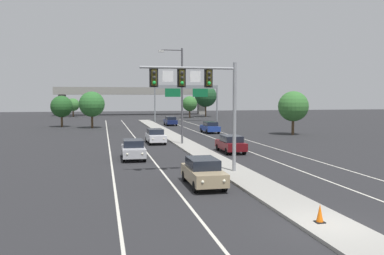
{
  "coord_description": "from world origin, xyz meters",
  "views": [
    {
      "loc": [
        -8.59,
        -14.05,
        5.11
      ],
      "look_at": [
        -3.2,
        10.54,
        3.2
      ],
      "focal_mm": 38.16,
      "sensor_mm": 36.0,
      "label": 1
    }
  ],
  "objects_px": {
    "street_lamp_median": "(180,90)",
    "car_receding_navy": "(170,121)",
    "highway_sign_gantry": "(186,91)",
    "tree_far_left_c": "(92,104)",
    "tree_far_right_c": "(293,106)",
    "car_oncoming_silver": "(133,149)",
    "car_oncoming_tan": "(203,172)",
    "tree_far_left_a": "(62,107)",
    "overhead_signal_mast": "(202,91)",
    "car_oncoming_white": "(155,136)",
    "tree_far_left_b": "(73,105)",
    "car_receding_darkred": "(231,144)",
    "car_receding_blue": "(210,127)",
    "traffic_cone_median_nose": "(320,214)",
    "tree_far_right_b": "(190,104)",
    "tree_far_right_a": "(206,96)"
  },
  "relations": [
    {
      "from": "car_receding_darkred",
      "to": "traffic_cone_median_nose",
      "type": "xyz_separation_m",
      "value": [
        -3.1,
        -21.13,
        -0.31
      ]
    },
    {
      "from": "traffic_cone_median_nose",
      "to": "tree_far_left_b",
      "type": "xyz_separation_m",
      "value": [
        -15.63,
        92.63,
        2.54
      ]
    },
    {
      "from": "car_oncoming_tan",
      "to": "car_oncoming_white",
      "type": "xyz_separation_m",
      "value": [
        0.02,
        21.74,
        0.0
      ]
    },
    {
      "from": "car_oncoming_tan",
      "to": "tree_far_right_a",
      "type": "height_order",
      "value": "tree_far_right_a"
    },
    {
      "from": "car_oncoming_white",
      "to": "car_receding_blue",
      "type": "xyz_separation_m",
      "value": [
        9.14,
        11.18,
        0.0
      ]
    },
    {
      "from": "street_lamp_median",
      "to": "car_receding_darkred",
      "type": "xyz_separation_m",
      "value": [
        3.42,
        -6.86,
        -4.97
      ]
    },
    {
      "from": "car_oncoming_silver",
      "to": "tree_far_left_b",
      "type": "relative_size",
      "value": 0.96
    },
    {
      "from": "overhead_signal_mast",
      "to": "tree_far_left_a",
      "type": "bearing_deg",
      "value": 105.94
    },
    {
      "from": "street_lamp_median",
      "to": "car_oncoming_white",
      "type": "distance_m",
      "value": 5.81
    },
    {
      "from": "tree_far_right_c",
      "to": "car_oncoming_silver",
      "type": "bearing_deg",
      "value": -143.14
    },
    {
      "from": "overhead_signal_mast",
      "to": "car_oncoming_silver",
      "type": "bearing_deg",
      "value": 117.1
    },
    {
      "from": "car_receding_navy",
      "to": "car_oncoming_white",
      "type": "bearing_deg",
      "value": -102.7
    },
    {
      "from": "street_lamp_median",
      "to": "car_receding_blue",
      "type": "relative_size",
      "value": 2.22
    },
    {
      "from": "car_oncoming_white",
      "to": "tree_far_right_b",
      "type": "bearing_deg",
      "value": 73.98
    },
    {
      "from": "overhead_signal_mast",
      "to": "car_receding_navy",
      "type": "distance_m",
      "value": 46.06
    },
    {
      "from": "street_lamp_median",
      "to": "overhead_signal_mast",
      "type": "bearing_deg",
      "value": -95.7
    },
    {
      "from": "car_oncoming_tan",
      "to": "car_oncoming_silver",
      "type": "bearing_deg",
      "value": 105.98
    },
    {
      "from": "car_oncoming_white",
      "to": "car_receding_navy",
      "type": "xyz_separation_m",
      "value": [
        6.12,
        27.13,
        0.0
      ]
    },
    {
      "from": "street_lamp_median",
      "to": "tree_far_left_c",
      "type": "distance_m",
      "value": 27.45
    },
    {
      "from": "car_receding_darkred",
      "to": "tree_far_right_c",
      "type": "bearing_deg",
      "value": 47.78
    },
    {
      "from": "tree_far_left_a",
      "to": "tree_far_right_c",
      "type": "bearing_deg",
      "value": -33.94
    },
    {
      "from": "street_lamp_median",
      "to": "car_oncoming_white",
      "type": "xyz_separation_m",
      "value": [
        -2.4,
        1.82,
        -4.97
      ]
    },
    {
      "from": "tree_far_left_c",
      "to": "tree_far_right_c",
      "type": "bearing_deg",
      "value": -33.58
    },
    {
      "from": "car_receding_darkred",
      "to": "car_receding_navy",
      "type": "height_order",
      "value": "same"
    },
    {
      "from": "car_oncoming_white",
      "to": "tree_far_left_a",
      "type": "height_order",
      "value": "tree_far_left_a"
    },
    {
      "from": "tree_far_left_b",
      "to": "street_lamp_median",
      "type": "bearing_deg",
      "value": -76.68
    },
    {
      "from": "tree_far_left_a",
      "to": "overhead_signal_mast",
      "type": "bearing_deg",
      "value": -74.06
    },
    {
      "from": "overhead_signal_mast",
      "to": "tree_far_right_c",
      "type": "bearing_deg",
      "value": 52.92
    },
    {
      "from": "car_oncoming_tan",
      "to": "car_receding_darkred",
      "type": "relative_size",
      "value": 1.0
    },
    {
      "from": "street_lamp_median",
      "to": "car_receding_darkred",
      "type": "relative_size",
      "value": 2.23
    },
    {
      "from": "car_oncoming_tan",
      "to": "car_receding_navy",
      "type": "xyz_separation_m",
      "value": [
        6.14,
        48.88,
        0.0
      ]
    },
    {
      "from": "street_lamp_median",
      "to": "car_receding_navy",
      "type": "height_order",
      "value": "street_lamp_median"
    },
    {
      "from": "car_oncoming_tan",
      "to": "car_oncoming_silver",
      "type": "height_order",
      "value": "same"
    },
    {
      "from": "highway_sign_gantry",
      "to": "tree_far_right_b",
      "type": "distance_m",
      "value": 14.71
    },
    {
      "from": "street_lamp_median",
      "to": "car_receding_navy",
      "type": "distance_m",
      "value": 29.61
    },
    {
      "from": "traffic_cone_median_nose",
      "to": "car_receding_darkred",
      "type": "bearing_deg",
      "value": 81.65
    },
    {
      "from": "tree_far_right_c",
      "to": "car_receding_darkred",
      "type": "bearing_deg",
      "value": -132.22
    },
    {
      "from": "highway_sign_gantry",
      "to": "tree_far_right_c",
      "type": "relative_size",
      "value": 2.27
    },
    {
      "from": "car_oncoming_white",
      "to": "tree_far_left_c",
      "type": "relative_size",
      "value": 0.76
    },
    {
      "from": "car_oncoming_tan",
      "to": "tree_far_right_c",
      "type": "relative_size",
      "value": 0.77
    },
    {
      "from": "car_oncoming_white",
      "to": "highway_sign_gantry",
      "type": "distance_m",
      "value": 39.74
    },
    {
      "from": "car_receding_navy",
      "to": "street_lamp_median",
      "type": "bearing_deg",
      "value": -97.32
    },
    {
      "from": "overhead_signal_mast",
      "to": "street_lamp_median",
      "type": "xyz_separation_m",
      "value": [
        1.65,
        16.56,
        0.33
      ]
    },
    {
      "from": "highway_sign_gantry",
      "to": "tree_far_left_c",
      "type": "height_order",
      "value": "highway_sign_gantry"
    },
    {
      "from": "overhead_signal_mast",
      "to": "car_oncoming_white",
      "type": "bearing_deg",
      "value": 92.32
    },
    {
      "from": "tree_far_right_c",
      "to": "tree_far_left_a",
      "type": "relative_size",
      "value": 1.11
    },
    {
      "from": "car_oncoming_white",
      "to": "car_receding_navy",
      "type": "relative_size",
      "value": 1.0
    },
    {
      "from": "car_oncoming_tan",
      "to": "tree_far_right_c",
      "type": "height_order",
      "value": "tree_far_right_c"
    },
    {
      "from": "overhead_signal_mast",
      "to": "car_receding_navy",
      "type": "relative_size",
      "value": 1.6
    },
    {
      "from": "tree_far_left_c",
      "to": "tree_far_left_a",
      "type": "distance_m",
      "value": 6.23
    }
  ]
}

